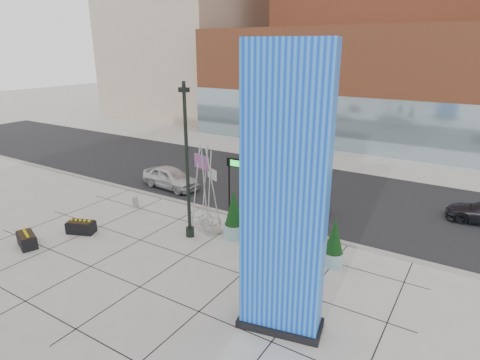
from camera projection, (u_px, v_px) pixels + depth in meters
The scene contains 18 objects.
ground at pixel (184, 242), 19.89m from camera, with size 160.00×160.00×0.00m, color #9E9991.
street_asphalt at pixel (276, 186), 27.93m from camera, with size 80.00×12.00×0.02m, color black.
curb_edge at pixel (228, 214), 23.09m from camera, with size 80.00×0.30×0.12m, color gray.
tower_podium at pixel (366, 87), 39.38m from camera, with size 34.00×10.00×11.00m, color #9F4F2E.
tower_glass_front at pixel (348, 124), 36.46m from camera, with size 34.00×0.60×5.00m, color #8CA5B2.
blue_pylon at pixel (285, 204), 12.46m from camera, with size 3.04×1.81×9.47m.
lamp_post at pixel (188, 177), 19.52m from camera, with size 0.52×0.43×7.74m.
public_art_sculpture at pixel (206, 208), 21.03m from camera, with size 2.21×1.64×4.52m.
concrete_bollard at pixel (135, 202), 24.10m from camera, with size 0.34×0.34×0.67m, color gray.
overhead_street_sign at pixel (239, 170), 20.47m from camera, with size 1.79×0.28×3.79m.
round_planter_east at pixel (334, 243), 17.48m from camera, with size 0.90×0.90×2.26m.
round_planter_mid at pixel (258, 224), 19.40m from camera, with size 0.88×0.88×2.21m.
round_planter_west at pixel (234, 215), 20.05m from camera, with size 1.02×1.02×2.55m.
box_planter_north at pixel (81, 226), 20.78m from camera, with size 1.56×1.17×0.77m.
box_planter_south at pixel (27, 239), 19.39m from camera, with size 1.56×1.15×0.77m.
car_white_west at pixel (171, 178), 27.29m from camera, with size 1.73×4.29×1.46m, color silver.
car_silver_mid at pixel (283, 198), 23.49m from camera, with size 1.63×4.68×1.54m, color #93959A.
traffic_signal at pixel (186, 125), 37.26m from camera, with size 0.15×0.18×4.10m.
Camera 1 is at (11.84, -13.71, 9.20)m, focal length 30.00 mm.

